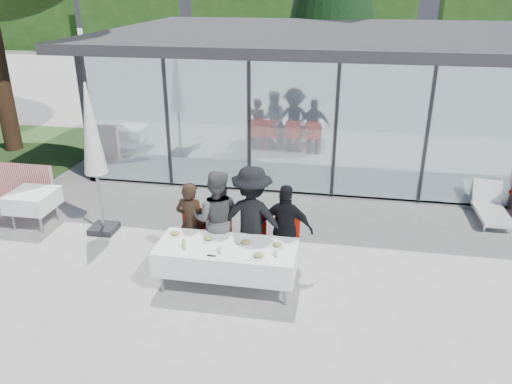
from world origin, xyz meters
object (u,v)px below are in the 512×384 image
dining_table (227,257)px  plate_c (246,243)px  diner_d (286,229)px  plate_b (208,239)px  juice_bottle (184,244)px  diner_chair_d (286,240)px  plate_extra (258,256)px  diner_chair_a (193,232)px  diner_c (252,219)px  diner_a (191,223)px  plate_d (277,245)px  folded_eyeglasses (211,256)px  plate_a (175,234)px  diner_chair_c (253,237)px  diner_b (217,219)px  market_umbrella (92,139)px  lounger (490,206)px  spare_table_left (33,200)px

dining_table → plate_c: bearing=21.8°
diner_d → plate_b: diner_d is taller
diner_d → juice_bottle: size_ratio=9.92×
diner_chair_d → juice_bottle: size_ratio=6.08×
plate_extra → diner_d: bearing=71.5°
diner_chair_a → diner_c: diner_c is taller
diner_a → diner_chair_a: 0.24m
plate_b → plate_extra: size_ratio=1.00×
plate_d → folded_eyeglasses: 1.07m
dining_table → plate_d: size_ratio=9.16×
diner_d → plate_a: size_ratio=6.44×
diner_c → plate_extra: 0.98m
diner_chair_c → plate_extra: diner_chair_c is taller
diner_b → plate_d: (1.13, -0.54, -0.11)m
diner_chair_c → market_umbrella: (-3.20, 0.72, 1.41)m
diner_chair_d → dining_table: bearing=-139.5°
diner_a → plate_c: diner_a is taller
diner_b → diner_d: bearing=177.1°
market_umbrella → diner_chair_d: bearing=-10.8°
diner_c → lounger: diner_c is taller
diner_b → plate_d: 1.26m
plate_a → diner_d: bearing=14.0°
diner_a → diner_chair_c: (1.09, 0.08, -0.23)m
diner_b → plate_extra: (0.90, -0.93, -0.11)m
diner_b → diner_d: size_ratio=1.11×
plate_c → diner_chair_c: bearing=89.9°
diner_chair_d → plate_c: bearing=-132.7°
diner_chair_c → market_umbrella: market_umbrella is taller
diner_c → diner_chair_a: bearing=-0.7°
plate_b → market_umbrella: size_ratio=0.08×
juice_bottle → diner_c: bearing=42.7°
diner_c → plate_d: diner_c is taller
diner_chair_a → diner_d: size_ratio=0.61×
dining_table → folded_eyeglasses: folded_eyeglasses is taller
plate_b → market_umbrella: market_umbrella is taller
diner_a → plate_c: bearing=160.3°
diner_c → diner_chair_c: diner_c is taller
folded_eyeglasses → plate_b: bearing=110.3°
spare_table_left → market_umbrella: market_umbrella is taller
plate_b → diner_chair_a: bearing=126.7°
diner_b → lounger: size_ratio=1.31×
diner_chair_d → folded_eyeglasses: size_ratio=6.96×
dining_table → spare_table_left: 4.66m
diner_chair_d → plate_b: 1.38m
plate_b → plate_extra: 0.98m
dining_table → plate_b: plate_b is taller
diner_chair_c → folded_eyeglasses: diner_chair_c is taller
diner_a → diner_b: bearing=-172.8°
diner_a → plate_d: bearing=168.5°
diner_chair_d → market_umbrella: (-3.79, 0.72, 1.41)m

